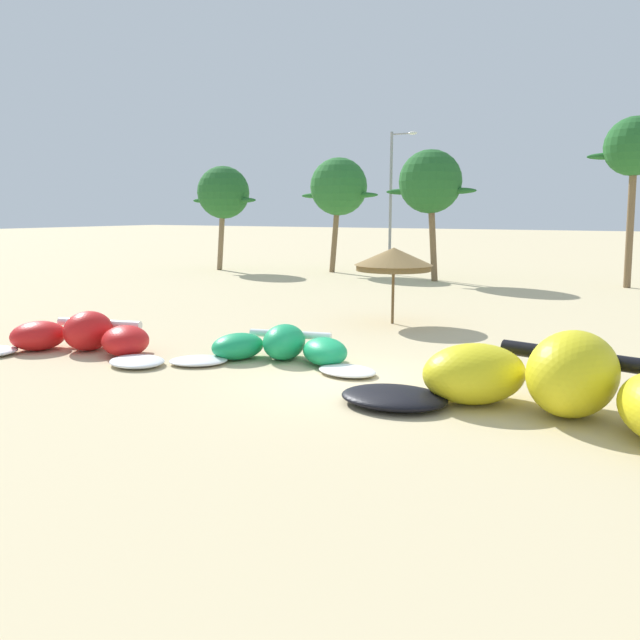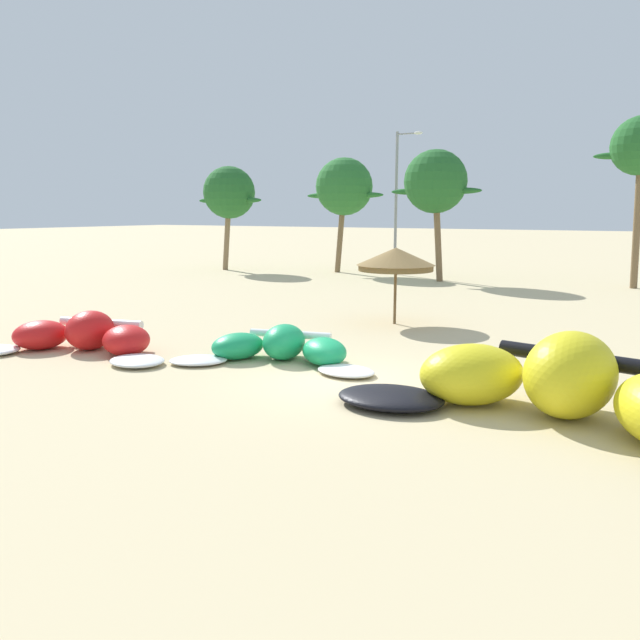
{
  "view_description": "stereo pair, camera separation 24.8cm",
  "coord_description": "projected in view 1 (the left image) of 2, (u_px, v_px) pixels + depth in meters",
  "views": [
    {
      "loc": [
        6.36,
        -12.79,
        3.95
      ],
      "look_at": [
        -1.77,
        2.0,
        1.0
      ],
      "focal_mm": 34.84,
      "sensor_mm": 36.0,
      "label": 1
    },
    {
      "loc": [
        6.57,
        -12.67,
        3.95
      ],
      "look_at": [
        -1.77,
        2.0,
        1.0
      ],
      "focal_mm": 34.84,
      "sensor_mm": 36.0,
      "label": 2
    }
  ],
  "objects": [
    {
      "name": "ground_plane",
      "position": [
        345.0,
        380.0,
        14.74
      ],
      "size": [
        260.0,
        260.0,
        0.0
      ],
      "primitive_type": "plane",
      "color": "beige"
    },
    {
      "name": "kite_far_left",
      "position": [
        81.0,
        338.0,
        17.57
      ],
      "size": [
        6.33,
        3.78,
        1.13
      ],
      "color": "white",
      "rests_on": "ground"
    },
    {
      "name": "kite_left",
      "position": [
        281.0,
        348.0,
        16.51
      ],
      "size": [
        5.64,
        3.34,
        0.96
      ],
      "color": "white",
      "rests_on": "ground"
    },
    {
      "name": "kite_left_of_center",
      "position": [
        564.0,
        388.0,
        11.76
      ],
      "size": [
        8.51,
        4.8,
        1.69
      ],
      "color": "black",
      "rests_on": "ground"
    },
    {
      "name": "beach_umbrella_near_van",
      "position": [
        394.0,
        259.0,
        21.82
      ],
      "size": [
        2.78,
        2.78,
        2.71
      ],
      "color": "brown",
      "rests_on": "ground"
    },
    {
      "name": "palm_leftmost",
      "position": [
        223.0,
        193.0,
        41.61
      ],
      "size": [
        5.23,
        3.49,
        6.97
      ],
      "color": "#7F6647",
      "rests_on": "ground"
    },
    {
      "name": "palm_left",
      "position": [
        339.0,
        187.0,
        39.95
      ],
      "size": [
        5.52,
        3.68,
        7.39
      ],
      "color": "brown",
      "rests_on": "ground"
    },
    {
      "name": "palm_left_of_gap",
      "position": [
        430.0,
        183.0,
        35.05
      ],
      "size": [
        5.34,
        3.56,
        7.42
      ],
      "color": "brown",
      "rests_on": "ground"
    },
    {
      "name": "palm_center_left",
      "position": [
        634.0,
        149.0,
        31.56
      ],
      "size": [
        4.47,
        2.98,
        8.74
      ],
      "color": "brown",
      "rests_on": "ground"
    },
    {
      "name": "lamppost_west",
      "position": [
        393.0,
        196.0,
        38.77
      ],
      "size": [
        1.73,
        0.24,
        8.8
      ],
      "color": "gray",
      "rests_on": "ground"
    }
  ]
}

